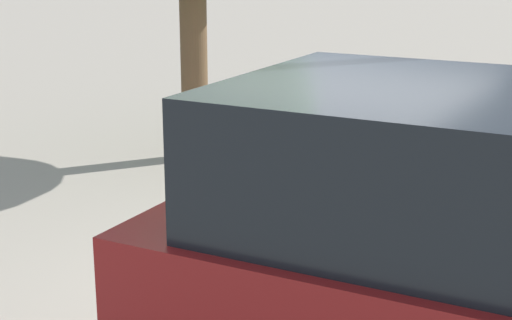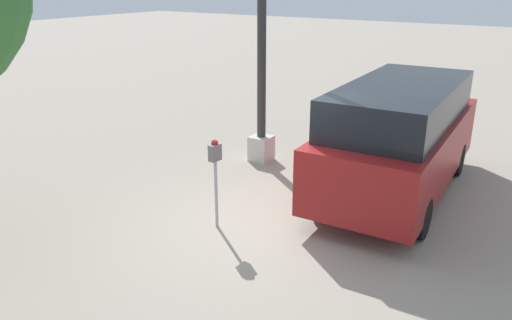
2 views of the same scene
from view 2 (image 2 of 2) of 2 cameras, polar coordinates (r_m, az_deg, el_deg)
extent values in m
plane|color=gray|center=(8.14, -0.45, -7.57)|extent=(80.00, 80.00, 0.00)
cylinder|color=#9E9EA3|center=(7.91, -4.57, -3.92)|extent=(0.05, 0.05, 1.14)
cube|color=slate|center=(7.65, -4.72, 0.86)|extent=(0.21, 0.13, 0.26)
sphere|color=maroon|center=(7.60, -4.75, 1.94)|extent=(0.11, 0.11, 0.11)
cube|color=beige|center=(10.88, 0.61, 1.34)|extent=(0.44, 0.44, 0.55)
cylinder|color=#2D2D2D|center=(10.33, 0.67, 16.27)|extent=(0.18, 0.18, 5.07)
cube|color=maroon|center=(9.43, 15.98, 1.26)|extent=(4.98, 2.07, 1.07)
cube|color=black|center=(9.08, 16.30, 6.29)|extent=(4.00, 1.88, 0.68)
cube|color=orange|center=(11.90, 16.11, 3.20)|extent=(0.09, 0.12, 0.20)
cylinder|color=black|center=(11.18, 13.80, 1.53)|extent=(0.66, 0.25, 0.65)
cylinder|color=black|center=(10.87, 21.95, 0.08)|extent=(0.66, 0.25, 0.65)
cylinder|color=black|center=(8.50, 7.63, -4.07)|extent=(0.66, 0.25, 0.65)
cylinder|color=black|center=(8.08, 18.29, -6.29)|extent=(0.66, 0.25, 0.65)
camera|label=1|loc=(8.72, 40.59, 8.39)|focal=55.00mm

